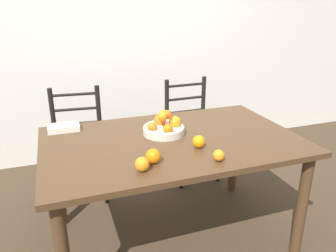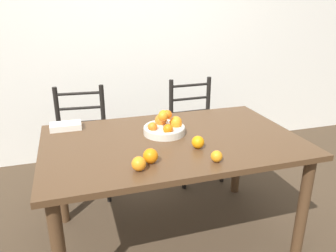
{
  "view_description": "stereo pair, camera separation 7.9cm",
  "coord_description": "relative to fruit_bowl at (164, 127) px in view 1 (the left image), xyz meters",
  "views": [
    {
      "loc": [
        -0.67,
        -1.81,
        1.57
      ],
      "look_at": [
        -0.02,
        0.02,
        0.84
      ],
      "focal_mm": 35.0,
      "sensor_mm": 36.0,
      "label": 1
    },
    {
      "loc": [
        -0.59,
        -1.83,
        1.57
      ],
      "look_at": [
        -0.02,
        0.02,
        0.84
      ],
      "focal_mm": 35.0,
      "sensor_mm": 36.0,
      "label": 2
    }
  ],
  "objects": [
    {
      "name": "ground_plane",
      "position": [
        0.02,
        -0.1,
        -0.81
      ],
      "size": [
        12.0,
        12.0,
        0.0
      ],
      "primitive_type": "plane",
      "color": "#423323"
    },
    {
      "name": "orange_loose_1",
      "position": [
        0.15,
        -0.48,
        -0.02
      ],
      "size": [
        0.06,
        0.06,
        0.06
      ],
      "color": "orange",
      "rests_on": "dining_table"
    },
    {
      "name": "orange_loose_0",
      "position": [
        0.12,
        -0.28,
        -0.01
      ],
      "size": [
        0.08,
        0.08,
        0.08
      ],
      "color": "orange",
      "rests_on": "dining_table"
    },
    {
      "name": "wall_back",
      "position": [
        0.02,
        1.46,
        0.49
      ],
      "size": [
        8.0,
        0.06,
        2.6
      ],
      "color": "silver",
      "rests_on": "ground_plane"
    },
    {
      "name": "chair_right",
      "position": [
        0.51,
        0.72,
        -0.35
      ],
      "size": [
        0.43,
        0.41,
        0.92
      ],
      "rotation": [
        0.0,
        0.0,
        0.03
      ],
      "color": "black",
      "rests_on": "ground_plane"
    },
    {
      "name": "fruit_bowl",
      "position": [
        0.0,
        0.0,
        0.0
      ],
      "size": [
        0.27,
        0.27,
        0.16
      ],
      "color": "beige",
      "rests_on": "dining_table"
    },
    {
      "name": "book_stack",
      "position": [
        -0.63,
        0.28,
        -0.03
      ],
      "size": [
        0.21,
        0.12,
        0.04
      ],
      "color": "silver",
      "rests_on": "dining_table"
    },
    {
      "name": "dining_table",
      "position": [
        0.02,
        -0.1,
        -0.14
      ],
      "size": [
        1.61,
        1.0,
        0.76
      ],
      "color": "#4C331E",
      "rests_on": "ground_plane"
    },
    {
      "name": "chair_left",
      "position": [
        -0.52,
        0.72,
        -0.35
      ],
      "size": [
        0.45,
        0.44,
        0.92
      ],
      "rotation": [
        0.0,
        0.0,
        -0.09
      ],
      "color": "black",
      "rests_on": "ground_plane"
    },
    {
      "name": "orange_loose_2",
      "position": [
        -0.27,
        -0.45,
        -0.01
      ],
      "size": [
        0.08,
        0.08,
        0.08
      ],
      "color": "orange",
      "rests_on": "dining_table"
    },
    {
      "name": "orange_loose_3",
      "position": [
        -0.2,
        -0.39,
        -0.01
      ],
      "size": [
        0.08,
        0.08,
        0.08
      ],
      "color": "orange",
      "rests_on": "dining_table"
    }
  ]
}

